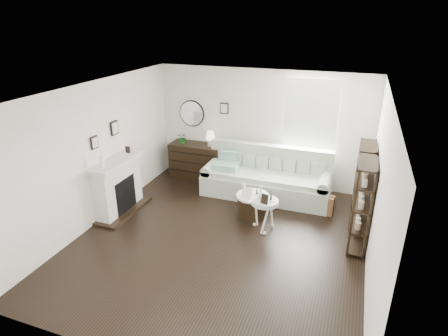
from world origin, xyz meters
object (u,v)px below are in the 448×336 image
at_px(drum_table, 252,205).
at_px(pedestal_table, 265,203).
at_px(dresser, 197,161).
at_px(sofa, 267,180).

relative_size(drum_table, pedestal_table, 1.07).
xyz_separation_m(drum_table, pedestal_table, (0.36, -0.44, 0.33)).
height_order(dresser, drum_table, dresser).
height_order(dresser, pedestal_table, dresser).
distance_m(dresser, pedestal_table, 2.87).
distance_m(sofa, dresser, 1.92).
bearing_deg(pedestal_table, drum_table, 129.18).
bearing_deg(dresser, drum_table, -37.29).
xyz_separation_m(sofa, dresser, (-1.88, 0.38, 0.07)).
bearing_deg(sofa, pedestal_table, -77.59).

